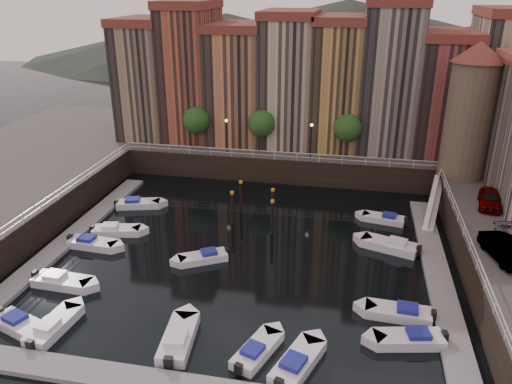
% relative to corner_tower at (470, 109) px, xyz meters
% --- Properties ---
extents(ground, '(200.00, 200.00, 0.00)m').
position_rel_corner_tower_xyz_m(ground, '(-20.00, -14.50, -10.19)').
color(ground, black).
rests_on(ground, ground).
extents(quay_far, '(80.00, 20.00, 3.00)m').
position_rel_corner_tower_xyz_m(quay_far, '(-20.00, 11.50, -8.69)').
color(quay_far, black).
rests_on(quay_far, ground).
extents(dock_left, '(2.00, 28.00, 0.35)m').
position_rel_corner_tower_xyz_m(dock_left, '(-36.20, -15.50, -10.02)').
color(dock_left, gray).
rests_on(dock_left, ground).
extents(dock_right, '(2.00, 28.00, 0.35)m').
position_rel_corner_tower_xyz_m(dock_right, '(-3.80, -15.50, -10.02)').
color(dock_right, gray).
rests_on(dock_right, ground).
extents(mountains, '(145.00, 100.00, 18.00)m').
position_rel_corner_tower_xyz_m(mountains, '(-18.28, 95.50, -2.28)').
color(mountains, '#2D382D').
rests_on(mountains, ground).
extents(far_terrace, '(48.70, 10.30, 17.50)m').
position_rel_corner_tower_xyz_m(far_terrace, '(-16.69, 9.00, 0.76)').
color(far_terrace, '#8E765A').
rests_on(far_terrace, quay_far).
extents(corner_tower, '(5.20, 5.20, 13.80)m').
position_rel_corner_tower_xyz_m(corner_tower, '(0.00, 0.00, 0.00)').
color(corner_tower, '#6B5B4C').
rests_on(corner_tower, quay_right).
extents(promenade_trees, '(21.20, 3.20, 5.20)m').
position_rel_corner_tower_xyz_m(promenade_trees, '(-21.33, 3.70, -3.61)').
color(promenade_trees, black).
rests_on(promenade_trees, quay_far).
extents(street_lamps, '(10.36, 0.36, 4.18)m').
position_rel_corner_tower_xyz_m(street_lamps, '(-21.00, 2.70, -4.30)').
color(street_lamps, black).
rests_on(street_lamps, quay_far).
extents(railings, '(36.08, 34.04, 0.52)m').
position_rel_corner_tower_xyz_m(railings, '(-20.00, -9.62, -6.41)').
color(railings, white).
rests_on(railings, ground).
extents(gangway, '(2.78, 8.32, 3.73)m').
position_rel_corner_tower_xyz_m(gangway, '(-2.90, -4.50, -8.28)').
color(gangway, white).
rests_on(gangway, ground).
extents(mooring_pilings, '(4.49, 4.47, 3.78)m').
position_rel_corner_tower_xyz_m(mooring_pilings, '(-20.23, -9.16, -8.54)').
color(mooring_pilings, black).
rests_on(mooring_pilings, ground).
extents(boat_left_0, '(4.77, 3.04, 1.07)m').
position_rel_corner_tower_xyz_m(boat_left_0, '(-32.52, -28.46, -9.83)').
color(boat_left_0, white).
rests_on(boat_left_0, ground).
extents(boat_left_1, '(4.94, 1.98, 1.13)m').
position_rel_corner_tower_xyz_m(boat_left_1, '(-32.75, -23.02, -9.81)').
color(boat_left_1, white).
rests_on(boat_left_1, ground).
extents(boat_left_2, '(4.76, 1.94, 1.08)m').
position_rel_corner_tower_xyz_m(boat_left_2, '(-33.47, -16.88, -9.83)').
color(boat_left_2, white).
rests_on(boat_left_2, ground).
extents(boat_left_3, '(4.78, 2.58, 1.07)m').
position_rel_corner_tower_xyz_m(boat_left_3, '(-32.56, -14.09, -9.83)').
color(boat_left_3, white).
rests_on(boat_left_3, ground).
extents(boat_left_4, '(4.83, 2.85, 1.08)m').
position_rel_corner_tower_xyz_m(boat_left_4, '(-33.07, -7.94, -9.83)').
color(boat_left_4, white).
rests_on(boat_left_4, ground).
extents(boat_right_0, '(4.89, 2.61, 1.10)m').
position_rel_corner_tower_xyz_m(boat_right_0, '(-6.64, -24.74, -9.82)').
color(boat_right_0, white).
rests_on(boat_right_0, ground).
extents(boat_right_1, '(4.87, 2.03, 1.11)m').
position_rel_corner_tower_xyz_m(boat_right_1, '(-7.14, -21.95, -9.82)').
color(boat_right_1, white).
rests_on(boat_right_1, ground).
extents(boat_right_3, '(5.30, 3.32, 1.19)m').
position_rel_corner_tower_xyz_m(boat_right_3, '(-7.30, -12.08, -9.79)').
color(boat_right_3, white).
rests_on(boat_right_3, ground).
extents(boat_right_4, '(4.43, 2.28, 0.99)m').
position_rel_corner_tower_xyz_m(boat_right_4, '(-7.64, -6.43, -9.86)').
color(boat_right_4, white).
rests_on(boat_right_4, ground).
extents(boat_near_0, '(2.15, 4.82, 1.09)m').
position_rel_corner_tower_xyz_m(boat_near_0, '(-30.25, -28.15, -9.83)').
color(boat_near_0, white).
rests_on(boat_near_0, ground).
extents(boat_near_1, '(2.36, 5.25, 1.18)m').
position_rel_corner_tower_xyz_m(boat_near_1, '(-21.47, -27.79, -9.80)').
color(boat_near_1, white).
rests_on(boat_near_1, ground).
extents(boat_near_2, '(2.96, 4.55, 1.03)m').
position_rel_corner_tower_xyz_m(boat_near_2, '(-16.26, -27.81, -9.85)').
color(boat_near_2, white).
rests_on(boat_near_2, ground).
extents(boat_near_3, '(3.27, 5.03, 1.13)m').
position_rel_corner_tower_xyz_m(boat_near_3, '(-13.61, -28.44, -9.81)').
color(boat_near_3, white).
rests_on(boat_near_3, ground).
extents(car_a, '(2.56, 4.78, 1.55)m').
position_rel_corner_tower_xyz_m(car_a, '(1.23, -7.84, -6.42)').
color(car_a, gray).
rests_on(car_a, quay_right).
extents(car_b, '(2.83, 5.05, 1.58)m').
position_rel_corner_tower_xyz_m(car_b, '(0.10, -17.64, -6.41)').
color(car_b, gray).
rests_on(car_b, quay_right).
extents(boat_extra_769, '(4.32, 3.40, 1.00)m').
position_rel_corner_tower_xyz_m(boat_extra_769, '(-22.94, -17.20, -9.86)').
color(boat_extra_769, white).
rests_on(boat_extra_769, ground).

